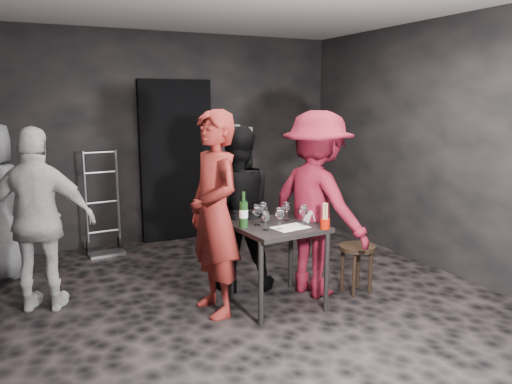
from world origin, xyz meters
name	(u,v)px	position (x,y,z in m)	size (l,w,h in m)	color
floor	(256,304)	(0.00, 0.00, 0.00)	(4.50, 5.00, 0.02)	black
wall_back	(174,138)	(0.00, 2.50, 1.35)	(4.50, 0.04, 2.70)	black
wall_front	(508,218)	(0.00, -2.50, 1.35)	(4.50, 0.04, 2.70)	black
wall_right	(447,147)	(2.25, 0.00, 1.35)	(0.04, 5.00, 2.70)	black
doorway	(176,161)	(0.00, 2.44, 1.05)	(0.95, 0.10, 2.10)	black
wallbox_upper	(235,129)	(0.85, 2.45, 1.45)	(0.12, 0.06, 0.12)	#B7B7B2
wallbox_lower	(248,132)	(1.05, 2.45, 1.40)	(0.10, 0.06, 0.14)	#B7B7B2
hand_truck	(105,235)	(-1.00, 2.19, 0.23)	(0.42, 0.35, 1.25)	#B2B2B7
tasting_table	(277,235)	(0.17, -0.09, 0.65)	(0.72, 0.72, 0.75)	black
stool	(357,255)	(1.00, -0.16, 0.38)	(0.35, 0.35, 0.47)	black
server_red	(214,196)	(-0.39, 0.00, 1.04)	(0.76, 0.50, 2.08)	maroon
woman_black	(236,204)	(0.01, 0.47, 0.85)	(0.83, 0.45, 1.70)	black
man_maroon	(317,189)	(0.64, 0.01, 1.02)	(1.32, 0.61, 2.04)	maroon
bystander_cream	(39,212)	(-1.74, 0.72, 0.88)	(1.04, 0.49, 1.77)	silver
tasting_mat	(290,227)	(0.23, -0.23, 0.75)	(0.30, 0.20, 0.00)	white
wine_glass_a	(266,220)	(-0.01, -0.22, 0.84)	(0.07, 0.07, 0.18)	white
wine_glass_b	(257,214)	(0.00, -0.03, 0.85)	(0.08, 0.08, 0.20)	white
wine_glass_c	(263,212)	(0.10, 0.04, 0.85)	(0.08, 0.08, 0.20)	white
wine_glass_d	(280,217)	(0.12, -0.24, 0.85)	(0.08, 0.08, 0.21)	white
wine_glass_e	(303,214)	(0.36, -0.22, 0.85)	(0.08, 0.08, 0.21)	white
wine_glass_f	(286,211)	(0.32, 0.01, 0.84)	(0.07, 0.07, 0.19)	white
wine_bottle	(244,214)	(-0.14, -0.04, 0.87)	(0.08, 0.08, 0.32)	black
breadstick_cup	(325,216)	(0.48, -0.39, 0.86)	(0.08, 0.08, 0.25)	#AF1204
reserved_card	(307,216)	(0.47, -0.10, 0.81)	(0.09, 0.14, 0.11)	white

